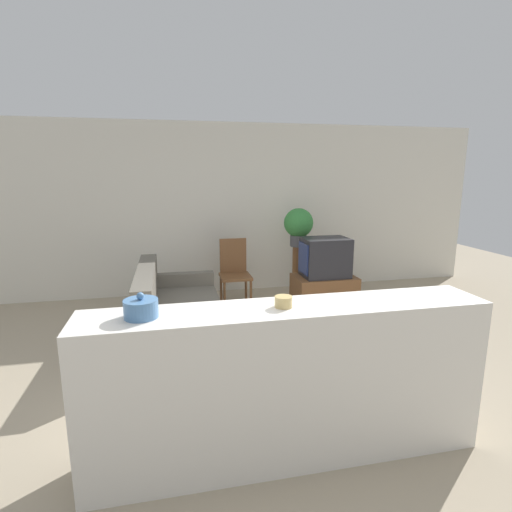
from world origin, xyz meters
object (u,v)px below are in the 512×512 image
object	(u,v)px
couch	(176,315)
decorative_bowl	(141,308)
television	(325,257)
potted_plant	(299,225)
wooden_chair	(234,270)

from	to	relation	value
couch	decorative_bowl	bearing A→B (deg)	-95.62
television	potted_plant	xyz separation A→B (m)	(-0.19, 0.63, 0.38)
television	potted_plant	distance (m)	0.76
television	decorative_bowl	xyz separation A→B (m)	(-2.30, -2.79, 0.38)
wooden_chair	potted_plant	size ratio (longest dim) A/B	1.67
television	wooden_chair	xyz separation A→B (m)	(-1.21, 0.49, -0.23)
wooden_chair	potted_plant	distance (m)	1.20
potted_plant	decorative_bowl	bearing A→B (deg)	-121.67
couch	television	size ratio (longest dim) A/B	2.71
television	potted_plant	size ratio (longest dim) A/B	1.11
wooden_chair	decorative_bowl	bearing A→B (deg)	-108.39
couch	television	xyz separation A→B (m)	(2.08, 0.59, 0.48)
wooden_chair	potted_plant	world-z (taller)	potted_plant
television	wooden_chair	bearing A→B (deg)	157.69
couch	potted_plant	bearing A→B (deg)	32.87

